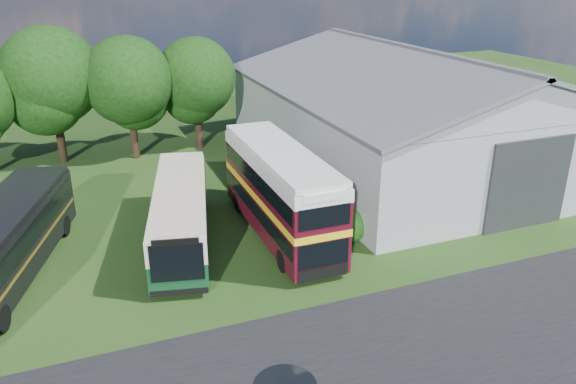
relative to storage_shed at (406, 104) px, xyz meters
name	(u,v)px	position (x,y,z in m)	size (l,w,h in m)	color
ground	(293,327)	(-15.00, -15.98, -4.17)	(120.00, 120.00, 0.00)	#1C3B12
asphalt_road	(399,355)	(-12.00, -18.98, -4.17)	(60.00, 8.00, 0.02)	black
storage_shed	(406,104)	(0.00, 0.00, 0.00)	(18.80, 24.80, 8.15)	gray
tree_mid	(51,76)	(-23.00, 8.82, 2.02)	(6.80, 6.80, 9.60)	black
tree_right_a	(128,81)	(-18.00, 7.82, 1.52)	(6.26, 6.26, 8.83)	black
tree_right_b	(196,78)	(-13.00, 8.62, 1.27)	(5.98, 5.98, 8.45)	black
shrub_front	(350,239)	(-9.40, -9.98, -4.17)	(1.70, 1.70, 1.70)	#194714
shrub_mid	(333,224)	(-9.40, -7.98, -4.17)	(1.60, 1.60, 1.60)	#194714
shrub_back	(318,210)	(-9.40, -5.98, -4.17)	(1.80, 1.80, 1.80)	#194714
bus_green_single	(181,213)	(-17.55, -7.12, -2.53)	(5.00, 11.45, 3.08)	black
bus_maroon_double	(280,193)	(-12.54, -8.09, -1.82)	(2.88, 10.97, 4.71)	black
bus_dark_single	(5,242)	(-25.53, -7.70, -2.42)	(6.09, 12.19, 3.28)	black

